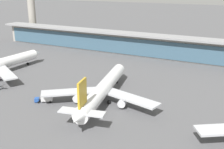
# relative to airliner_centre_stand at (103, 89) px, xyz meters

# --- Properties ---
(ground_plane) EXTENTS (1200.00, 1200.00, 0.00)m
(ground_plane) POSITION_rel_airliner_centre_stand_xyz_m (-2.02, -9.01, -5.41)
(ground_plane) COLOR #515154
(airliner_centre_stand) EXTENTS (48.54, 64.01, 17.17)m
(airliner_centre_stand) POSITION_rel_airliner_centre_stand_xyz_m (0.00, 0.00, 0.00)
(airliner_centre_stand) COLOR white
(airliner_centre_stand) RESTS_ON ground
(service_truck_near_nose_blue) EXTENTS (7.39, 5.88, 3.10)m
(service_truck_near_nose_blue) POSITION_rel_airliner_centre_stand_xyz_m (-21.10, -11.55, -3.72)
(service_truck_near_nose_blue) COLOR #234C9E
(service_truck_near_nose_blue) RESTS_ON ground
(terminal_building) EXTENTS (259.48, 12.80, 15.20)m
(terminal_building) POSITION_rel_airliner_centre_stand_xyz_m (-2.02, 79.67, 2.46)
(terminal_building) COLOR #9E998E
(terminal_building) RESTS_ON ground
(control_tower) EXTENTS (12.00, 12.00, 60.73)m
(control_tower) POSITION_rel_airliner_centre_stand_xyz_m (-122.89, 94.44, 27.84)
(control_tower) COLOR #9E998E
(control_tower) RESTS_ON ground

